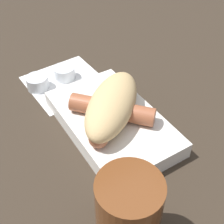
# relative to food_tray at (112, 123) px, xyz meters

# --- Properties ---
(ground_plane) EXTENTS (3.00, 3.00, 0.00)m
(ground_plane) POSITION_rel_food_tray_xyz_m (0.00, 0.00, -0.02)
(ground_plane) COLOR #33281E
(food_tray) EXTENTS (0.25, 0.15, 0.03)m
(food_tray) POSITION_rel_food_tray_xyz_m (0.00, 0.00, 0.00)
(food_tray) COLOR silver
(food_tray) RESTS_ON ground_plane
(bread_roll) EXTENTS (0.17, 0.18, 0.06)m
(bread_roll) POSITION_rel_food_tray_xyz_m (0.00, -0.00, 0.04)
(bread_roll) COLOR tan
(bread_roll) RESTS_ON food_tray
(sausage) EXTENTS (0.13, 0.14, 0.03)m
(sausage) POSITION_rel_food_tray_xyz_m (0.00, -0.00, 0.03)
(sausage) COLOR #9E5638
(sausage) RESTS_ON food_tray
(pickled_veggies) EXTENTS (0.06, 0.06, 0.01)m
(pickled_veggies) POSITION_rel_food_tray_xyz_m (0.05, -0.02, 0.02)
(pickled_veggies) COLOR #F99E4C
(pickled_veggies) RESTS_ON food_tray
(napkin) EXTENTS (0.16, 0.16, 0.00)m
(napkin) POSITION_rel_food_tray_xyz_m (0.17, 0.01, -0.01)
(napkin) COLOR white
(napkin) RESTS_ON ground_plane
(condiment_cup_near) EXTENTS (0.05, 0.05, 0.03)m
(condiment_cup_near) POSITION_rel_food_tray_xyz_m (0.18, 0.01, -0.00)
(condiment_cup_near) COLOR silver
(condiment_cup_near) RESTS_ON ground_plane
(condiment_cup_far) EXTENTS (0.05, 0.05, 0.03)m
(condiment_cup_far) POSITION_rel_food_tray_xyz_m (0.18, 0.07, -0.00)
(condiment_cup_far) COLOR silver
(condiment_cup_far) RESTS_ON ground_plane
(drink_glass) EXTENTS (0.08, 0.08, 0.12)m
(drink_glass) POSITION_rel_food_tray_xyz_m (-0.18, 0.09, 0.04)
(drink_glass) COLOR brown
(drink_glass) RESTS_ON ground_plane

